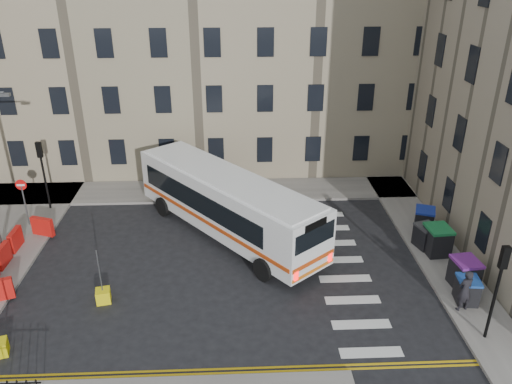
{
  "coord_description": "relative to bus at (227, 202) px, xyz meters",
  "views": [
    {
      "loc": [
        -1.0,
        -20.28,
        13.57
      ],
      "look_at": [
        -0.01,
        2.1,
        3.0
      ],
      "focal_mm": 35.0,
      "sensor_mm": 36.0,
      "label": 1
    }
  ],
  "objects": [
    {
      "name": "bus",
      "position": [
        0.0,
        0.0,
        0.0
      ],
      "size": [
        9.99,
        11.38,
        3.38
      ],
      "rotation": [
        0.0,
        0.0,
        0.68
      ],
      "color": "white",
      "rests_on": "ground"
    },
    {
      "name": "wheelie_bin_c",
      "position": [
        10.43,
        -2.56,
        -1.07
      ],
      "size": [
        1.23,
        1.39,
        1.44
      ],
      "rotation": [
        0.0,
        0.0,
        0.08
      ],
      "color": "black",
      "rests_on": "pavement_east"
    },
    {
      "name": "wheelie_bin_d",
      "position": [
        10.1,
        -1.94,
        -1.2
      ],
      "size": [
        1.21,
        1.31,
        1.2
      ],
      "rotation": [
        0.0,
        0.0,
        0.29
      ],
      "color": "black",
      "rests_on": "pavement_east"
    },
    {
      "name": "wheelie_bin_e",
      "position": [
        10.6,
        -0.28,
        -1.16
      ],
      "size": [
        1.34,
        1.42,
        1.26
      ],
      "rotation": [
        0.0,
        0.0,
        -0.36
      ],
      "color": "black",
      "rests_on": "pavement_east"
    },
    {
      "name": "traffic_light_east",
      "position": [
        10.11,
        -8.69,
        0.92
      ],
      "size": [
        0.28,
        0.22,
        4.1
      ],
      "color": "black",
      "rests_on": "pavement_east"
    },
    {
      "name": "wheelie_bin_a",
      "position": [
        10.28,
        -6.46,
        -1.23
      ],
      "size": [
        1.01,
        1.13,
        1.13
      ],
      "rotation": [
        0.0,
        0.0,
        -0.12
      ],
      "color": "black",
      "rests_on": "pavement_east"
    },
    {
      "name": "roadworks_barriers",
      "position": [
        -10.33,
        -2.69,
        -1.3
      ],
      "size": [
        1.66,
        6.26,
        1.0
      ],
      "color": "red",
      "rests_on": "pavement_west"
    },
    {
      "name": "traffic_light_nw",
      "position": [
        -10.49,
        3.31,
        0.92
      ],
      "size": [
        0.28,
        0.22,
        4.1
      ],
      "color": "black",
      "rests_on": "pavement_west"
    },
    {
      "name": "pavement_east",
      "position": [
        10.51,
        0.81,
        -1.87
      ],
      "size": [
        2.4,
        26.0,
        0.15
      ],
      "primitive_type": "cube",
      "color": "slate",
      "rests_on": "ground"
    },
    {
      "name": "ground",
      "position": [
        1.51,
        -3.19,
        -1.95
      ],
      "size": [
        120.0,
        120.0,
        0.0
      ],
      "primitive_type": "plane",
      "color": "black",
      "rests_on": "ground"
    },
    {
      "name": "wheelie_bin_b",
      "position": [
        10.61,
        -5.37,
        -1.12
      ],
      "size": [
        1.19,
        1.33,
        1.35
      ],
      "rotation": [
        0.0,
        0.0,
        0.11
      ],
      "color": "black",
      "rests_on": "pavement_east"
    },
    {
      "name": "bollard_yellow",
      "position": [
        -5.32,
        -5.61,
        -1.65
      ],
      "size": [
        0.71,
        0.71,
        0.6
      ],
      "primitive_type": "cube",
      "rotation": [
        0.0,
        0.0,
        0.21
      ],
      "color": "yellow",
      "rests_on": "ground"
    },
    {
      "name": "terrace_north",
      "position": [
        -5.49,
        12.31,
        6.67
      ],
      "size": [
        38.3,
        10.8,
        17.2
      ],
      "color": "gray",
      "rests_on": "ground"
    },
    {
      "name": "pavement_north",
      "position": [
        -4.49,
        5.41,
        -1.87
      ],
      "size": [
        36.0,
        3.2,
        0.15
      ],
      "primitive_type": "cube",
      "color": "slate",
      "rests_on": "ground"
    },
    {
      "name": "pedestrian",
      "position": [
        9.88,
        -7.0,
        -0.84
      ],
      "size": [
        0.79,
        0.62,
        1.91
      ],
      "primitive_type": "imported",
      "rotation": [
        0.0,
        0.0,
        3.4
      ],
      "color": "black",
      "rests_on": "pavement_east"
    },
    {
      "name": "no_entry_north",
      "position": [
        -10.99,
        1.31,
        0.13
      ],
      "size": [
        0.6,
        0.08,
        3.0
      ],
      "color": "#595B5E",
      "rests_on": "pavement_west"
    }
  ]
}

